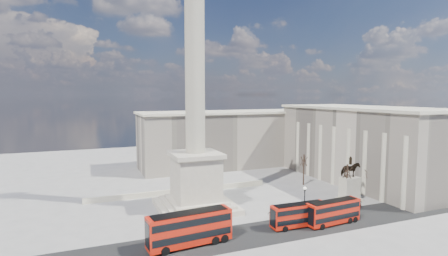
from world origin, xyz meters
TOP-DOWN VIEW (x-y plane):
  - ground at (0.00, 0.00)m, footprint 180.00×180.00m
  - asphalt_road at (5.00, -10.00)m, footprint 120.00×9.00m
  - nelsons_column at (0.00, 5.00)m, footprint 14.00×14.00m
  - balustrade_wall at (0.00, 16.00)m, footprint 40.00×0.60m
  - building_east at (45.00, 10.00)m, footprint 19.00×46.00m
  - building_northeast at (20.00, 40.00)m, footprint 51.00×17.00m
  - red_bus_a at (-5.62, -10.31)m, footprint 12.43×3.90m
  - red_bus_b at (12.91, -10.06)m, footprint 9.65×2.45m
  - red_bus_c at (18.88, -11.16)m, footprint 10.08×3.12m
  - victorian_lamp at (14.86, -8.66)m, footprint 0.53×0.53m
  - equestrian_statue at (30.48, -1.92)m, footprint 4.45×3.34m
  - bare_tree_near at (29.46, -2.26)m, footprint 1.84×1.84m
  - bare_tree_mid at (36.36, -0.64)m, footprint 1.73×1.73m
  - bare_tree_far at (29.13, 12.13)m, footprint 1.89×1.89m
  - pedestrian_walking at (28.97, -6.50)m, footprint 0.75×0.57m
  - pedestrian_standing at (19.84, -6.50)m, footprint 1.02×1.01m
  - pedestrian_crossing at (10.13, -5.56)m, footprint 1.02×1.08m

SIDE VIEW (x-z plane):
  - ground at x=0.00m, z-range 0.00..0.00m
  - asphalt_road at x=5.00m, z-range 0.00..0.01m
  - balustrade_wall at x=0.00m, z-range 0.00..1.10m
  - pedestrian_standing at x=19.84m, z-range 0.00..1.66m
  - pedestrian_crossing at x=10.13m, z-range 0.00..1.79m
  - pedestrian_walking at x=28.97m, z-range 0.00..1.84m
  - red_bus_b at x=12.91m, z-range 0.10..3.99m
  - red_bus_c at x=18.88m, z-range 0.10..4.12m
  - red_bus_a at x=-5.62m, z-range 0.12..5.08m
  - equestrian_statue at x=30.48m, z-range -1.35..7.80m
  - victorian_lamp at x=14.86m, z-range 0.55..6.70m
  - bare_tree_mid at x=36.36m, z-range 1.89..8.46m
  - bare_tree_far at x=29.13m, z-range 2.22..9.95m
  - bare_tree_near at x=29.46m, z-range 2.31..10.36m
  - building_northeast at x=20.00m, z-range 0.02..16.62m
  - building_east at x=45.00m, z-range 0.02..18.62m
  - nelsons_column at x=0.00m, z-range -12.01..37.84m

